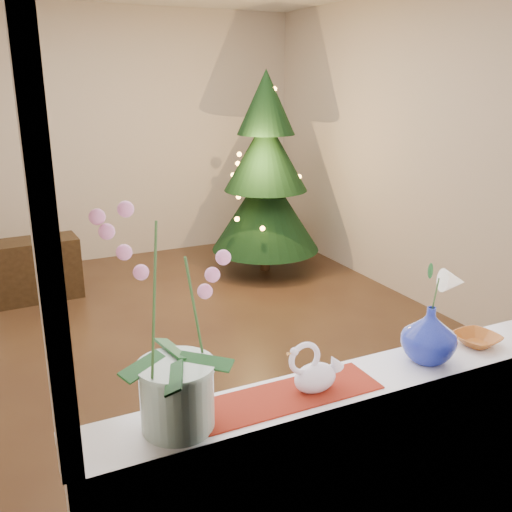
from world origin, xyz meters
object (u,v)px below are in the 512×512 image
Objects in this scene: amber_dish at (477,340)px; side_table at (37,269)px; orchid_pot at (174,320)px; xmas_tree at (266,174)px; paperweight at (439,352)px; blue_vase at (430,330)px; swan at (316,367)px.

side_table is (-1.38, 3.84, -0.66)m from amber_dish.
orchid_pot is at bearing -178.94° from amber_dish.
xmas_tree is (0.88, 3.67, 0.09)m from amber_dish.
orchid_pot reaches higher than paperweight.
swan is at bearing -179.43° from blue_vase.
swan is 0.85× the size of blue_vase.
swan is at bearing 177.88° from paperweight.
orchid_pot is 0.95× the size of side_table.
paperweight is 4.10m from side_table.
paperweight is at bearing -38.22° from blue_vase.
amber_dish is at bearing -73.03° from side_table.
orchid_pot reaches higher than swan.
amber_dish is (0.24, 0.04, -0.02)m from paperweight.
swan is at bearing -0.00° from orchid_pot.
paperweight is (0.53, -0.02, -0.05)m from swan.
side_table is at bearing 175.57° from xmas_tree.
side_table is (-0.11, 3.87, -1.00)m from orchid_pot.
xmas_tree is 2.39m from side_table.
xmas_tree is at bearing 72.53° from blue_vase.
swan is 4.05m from xmas_tree.
orchid_pot reaches higher than side_table.
blue_vase is 3.86m from xmas_tree.
xmas_tree is 2.73× the size of side_table.
xmas_tree is at bearing 76.44° from amber_dish.
paperweight is (0.03, -0.02, -0.09)m from blue_vase.
blue_vase is at bearing -176.16° from amber_dish.
swan is 3.98m from side_table.
amber_dish is at bearing -103.56° from xmas_tree.
paperweight is 0.04× the size of xmas_tree.
blue_vase is 0.33× the size of side_table.
paperweight is at bearing -106.92° from xmas_tree.
orchid_pot is 1.07m from paperweight.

